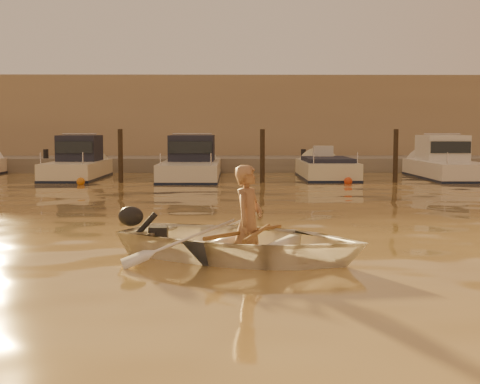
{
  "coord_description": "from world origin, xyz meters",
  "views": [
    {
      "loc": [
        -1.33,
        -11.16,
        1.97
      ],
      "look_at": [
        -1.18,
        1.91,
        0.75
      ],
      "focal_mm": 50.0,
      "sensor_mm": 36.0,
      "label": 1
    }
  ],
  "objects_px": {
    "moored_boat_1": "(77,163)",
    "moored_boat_4": "(446,163)",
    "moored_boat_3": "(326,173)",
    "dinghy": "(242,241)",
    "waterfront_building": "(255,122)",
    "moored_boat_2": "(191,163)",
    "person": "(248,222)"
  },
  "relations": [
    {
      "from": "moored_boat_4",
      "to": "waterfront_building",
      "type": "xyz_separation_m",
      "value": [
        -7.41,
        11.0,
        1.77
      ]
    },
    {
      "from": "moored_boat_1",
      "to": "moored_boat_4",
      "type": "xyz_separation_m",
      "value": [
        15.04,
        0.0,
        0.0
      ]
    },
    {
      "from": "dinghy",
      "to": "waterfront_building",
      "type": "distance_m",
      "value": 28.19
    },
    {
      "from": "dinghy",
      "to": "moored_boat_3",
      "type": "distance_m",
      "value": 17.48
    },
    {
      "from": "dinghy",
      "to": "person",
      "type": "bearing_deg",
      "value": -90.0
    },
    {
      "from": "moored_boat_1",
      "to": "moored_boat_3",
      "type": "xyz_separation_m",
      "value": [
        10.14,
        0.0,
        -0.4
      ]
    },
    {
      "from": "dinghy",
      "to": "person",
      "type": "height_order",
      "value": "person"
    },
    {
      "from": "dinghy",
      "to": "person",
      "type": "xyz_separation_m",
      "value": [
        0.09,
        -0.04,
        0.29
      ]
    },
    {
      "from": "waterfront_building",
      "to": "moored_boat_2",
      "type": "bearing_deg",
      "value": -105.23
    },
    {
      "from": "person",
      "to": "moored_boat_1",
      "type": "distance_m",
      "value": 18.34
    },
    {
      "from": "dinghy",
      "to": "waterfront_building",
      "type": "xyz_separation_m",
      "value": [
        1.18,
        28.09,
        2.12
      ]
    },
    {
      "from": "moored_boat_3",
      "to": "moored_boat_2",
      "type": "bearing_deg",
      "value": 180.0
    },
    {
      "from": "dinghy",
      "to": "moored_boat_2",
      "type": "relative_size",
      "value": 0.51
    },
    {
      "from": "person",
      "to": "moored_boat_2",
      "type": "relative_size",
      "value": 0.23
    },
    {
      "from": "moored_boat_2",
      "to": "person",
      "type": "bearing_deg",
      "value": -83.64
    },
    {
      "from": "person",
      "to": "moored_boat_3",
      "type": "relative_size",
      "value": 0.3
    },
    {
      "from": "moored_boat_4",
      "to": "moored_boat_3",
      "type": "bearing_deg",
      "value": 180.0
    },
    {
      "from": "moored_boat_1",
      "to": "waterfront_building",
      "type": "relative_size",
      "value": 0.13
    },
    {
      "from": "person",
      "to": "moored_boat_2",
      "type": "distance_m",
      "value": 17.24
    },
    {
      "from": "person",
      "to": "moored_boat_4",
      "type": "relative_size",
      "value": 0.27
    },
    {
      "from": "moored_boat_4",
      "to": "waterfront_building",
      "type": "distance_m",
      "value": 13.38
    },
    {
      "from": "moored_boat_1",
      "to": "waterfront_building",
      "type": "distance_m",
      "value": 13.5
    },
    {
      "from": "moored_boat_2",
      "to": "waterfront_building",
      "type": "relative_size",
      "value": 0.16
    },
    {
      "from": "moored_boat_1",
      "to": "moored_boat_3",
      "type": "bearing_deg",
      "value": 0.0
    },
    {
      "from": "moored_boat_1",
      "to": "moored_boat_4",
      "type": "height_order",
      "value": "same"
    },
    {
      "from": "moored_boat_3",
      "to": "moored_boat_1",
      "type": "bearing_deg",
      "value": 180.0
    },
    {
      "from": "moored_boat_2",
      "to": "dinghy",
      "type": "bearing_deg",
      "value": -83.93
    },
    {
      "from": "moored_boat_1",
      "to": "dinghy",
      "type": "bearing_deg",
      "value": -69.32
    },
    {
      "from": "waterfront_building",
      "to": "moored_boat_3",
      "type": "bearing_deg",
      "value": -77.15
    },
    {
      "from": "moored_boat_3",
      "to": "dinghy",
      "type": "bearing_deg",
      "value": -102.17
    },
    {
      "from": "dinghy",
      "to": "moored_boat_4",
      "type": "distance_m",
      "value": 19.13
    },
    {
      "from": "moored_boat_2",
      "to": "moored_boat_3",
      "type": "relative_size",
      "value": 1.29
    }
  ]
}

